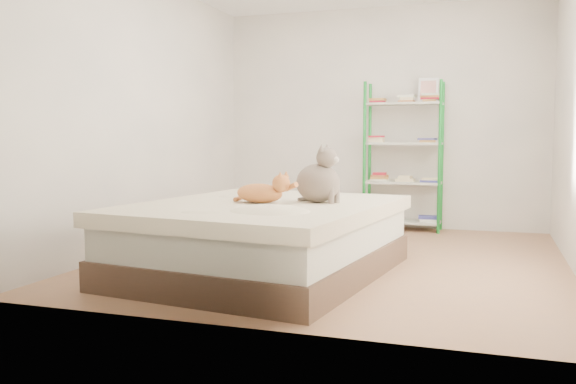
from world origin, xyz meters
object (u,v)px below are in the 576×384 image
at_px(grey_cat, 318,174).
at_px(cardboard_box, 337,229).
at_px(bed, 264,238).
at_px(white_bin, 322,211).
at_px(orange_cat, 259,191).
at_px(shelf_unit, 404,157).

height_order(grey_cat, cardboard_box, grey_cat).
xyz_separation_m(bed, white_bin, (-0.24, 2.63, -0.10)).
distance_m(bed, white_bin, 2.64).
bearing_deg(white_bin, bed, -84.75).
xyz_separation_m(orange_cat, grey_cat, (0.42, 0.18, 0.12)).
xyz_separation_m(shelf_unit, cardboard_box, (-0.47, -1.28, -0.68)).
relative_size(orange_cat, white_bin, 1.30).
bearing_deg(orange_cat, white_bin, 108.39).
distance_m(orange_cat, grey_cat, 0.47).
distance_m(bed, shelf_unit, 2.81).
bearing_deg(grey_cat, bed, 123.05).
distance_m(shelf_unit, white_bin, 1.16).
relative_size(shelf_unit, cardboard_box, 3.27).
bearing_deg(shelf_unit, grey_cat, -97.26).
distance_m(bed, orange_cat, 0.38).
height_order(bed, orange_cat, orange_cat).
height_order(orange_cat, shelf_unit, shelf_unit).
bearing_deg(shelf_unit, cardboard_box, -110.13).
height_order(shelf_unit, white_bin, shelf_unit).
relative_size(bed, orange_cat, 5.08).
height_order(bed, shelf_unit, shelf_unit).
relative_size(bed, cardboard_box, 4.51).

